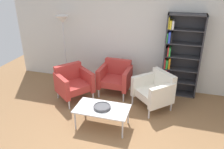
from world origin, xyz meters
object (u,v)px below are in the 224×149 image
decorative_bowl (102,107)px  armchair_by_bookshelf (155,90)px  armchair_near_window (73,82)px  floor_lamp_torchiere (63,28)px  bookshelf_tall (179,56)px  armchair_spare_guest (115,77)px  coffee_table_low (102,110)px

decorative_bowl → armchair_by_bookshelf: (0.86, 0.96, -0.02)m
armchair_near_window → floor_lamp_torchiere: floor_lamp_torchiere is taller
bookshelf_tall → floor_lamp_torchiere: bookshelf_tall is taller
armchair_by_bookshelf → floor_lamp_torchiere: bearing=-149.9°
armchair_spare_guest → floor_lamp_torchiere: (-1.41, 0.25, 1.03)m
armchair_by_bookshelf → armchair_spare_guest: same height
armchair_by_bookshelf → floor_lamp_torchiere: (-2.39, 0.64, 1.03)m
bookshelf_tall → decorative_bowl: bookshelf_tall is taller
armchair_by_bookshelf → floor_lamp_torchiere: 2.68m
armchair_by_bookshelf → bookshelf_tall: bearing=107.3°
armchair_near_window → armchair_spare_guest: bearing=-19.3°
armchair_by_bookshelf → floor_lamp_torchiere: size_ratio=0.54×
bookshelf_tall → floor_lamp_torchiere: bearing=-177.2°
bookshelf_tall → armchair_spare_guest: 1.53m
coffee_table_low → armchair_spare_guest: 1.36m
coffee_table_low → armchair_spare_guest: size_ratio=1.28×
bookshelf_tall → armchair_near_window: 2.48m
armchair_by_bookshelf → decorative_bowl: bearing=-86.4°
coffee_table_low → armchair_by_bookshelf: 1.29m
armchair_by_bookshelf → armchair_near_window: size_ratio=1.00×
armchair_near_window → armchair_spare_guest: same height
bookshelf_tall → armchair_by_bookshelf: 1.03m
bookshelf_tall → armchair_near_window: bearing=-157.3°
armchair_near_window → armchair_spare_guest: size_ratio=1.22×
armchair_near_window → floor_lamp_torchiere: (-0.57, 0.80, 1.03)m
coffee_table_low → decorative_bowl: 0.07m
armchair_by_bookshelf → armchair_near_window: (-1.82, -0.15, 0.00)m
armchair_by_bookshelf → floor_lamp_torchiere: floor_lamp_torchiere is taller
floor_lamp_torchiere → bookshelf_tall: bearing=2.8°
bookshelf_tall → armchair_spare_guest: bookshelf_tall is taller
bookshelf_tall → decorative_bowl: bearing=-126.0°
coffee_table_low → floor_lamp_torchiere: 2.47m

